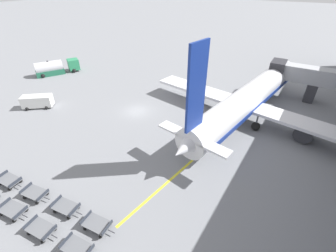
# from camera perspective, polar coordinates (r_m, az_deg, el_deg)

# --- Properties ---
(ground_plane) EXTENTS (500.00, 500.00, 0.00)m
(ground_plane) POSITION_cam_1_polar(r_m,az_deg,el_deg) (38.28, -7.86, 3.78)
(ground_plane) COLOR gray
(jet_bridge) EXTENTS (16.00, 4.41, 6.28)m
(jet_bridge) POSITION_cam_1_polar(r_m,az_deg,el_deg) (47.41, 35.32, 8.91)
(jet_bridge) COLOR #B2B5BA
(jet_bridge) RESTS_ON ground_plane
(airplane) EXTENTS (32.69, 36.26, 14.25)m
(airplane) POSITION_cam_1_polar(r_m,az_deg,el_deg) (37.03, 19.65, 6.48)
(airplane) COLOR white
(airplane) RESTS_ON ground_plane
(fuel_tanker_secondary) EXTENTS (6.53, 9.58, 3.30)m
(fuel_tanker_secondary) POSITION_cam_1_polar(r_m,az_deg,el_deg) (59.68, -26.83, 13.02)
(fuel_tanker_secondary) COLOR #2D8C5B
(fuel_tanker_secondary) RESTS_ON ground_plane
(service_van) EXTENTS (4.89, 4.58, 2.14)m
(service_van) POSITION_cam_1_polar(r_m,az_deg,el_deg) (44.59, -30.28, 5.46)
(service_van) COLOR white
(service_van) RESTS_ON ground_plane
(baggage_dolly_row_near_col_b) EXTENTS (3.24, 1.87, 0.92)m
(baggage_dolly_row_near_col_b) POSITION_cam_1_polar(r_m,az_deg,el_deg) (26.87, -34.67, -17.13)
(baggage_dolly_row_near_col_b) COLOR slate
(baggage_dolly_row_near_col_b) RESTS_ON ground_plane
(baggage_dolly_row_near_col_c) EXTENTS (3.23, 1.84, 0.92)m
(baggage_dolly_row_near_col_c) POSITION_cam_1_polar(r_m,az_deg,el_deg) (24.16, -29.55, -21.79)
(baggage_dolly_row_near_col_c) COLOR slate
(baggage_dolly_row_near_col_c) RESTS_ON ground_plane
(baggage_dolly_row_near_col_d) EXTENTS (3.23, 1.82, 0.92)m
(baggage_dolly_row_near_col_d) POSITION_cam_1_polar(r_m,az_deg,el_deg) (21.91, -22.03, -26.83)
(baggage_dolly_row_near_col_d) COLOR slate
(baggage_dolly_row_near_col_d) RESTS_ON ground_plane
(baggage_dolly_row_mid_a_col_a) EXTENTS (3.23, 1.81, 0.92)m
(baggage_dolly_row_mid_a_col_a) POSITION_cam_1_polar(r_m,az_deg,el_deg) (30.25, -35.32, -11.22)
(baggage_dolly_row_mid_a_col_a) COLOR slate
(baggage_dolly_row_mid_a_col_a) RESTS_ON ground_plane
(baggage_dolly_row_mid_a_col_b) EXTENTS (3.24, 1.90, 0.92)m
(baggage_dolly_row_mid_a_col_b) POSITION_cam_1_polar(r_m,az_deg,el_deg) (27.33, -30.67, -14.49)
(baggage_dolly_row_mid_a_col_b) COLOR slate
(baggage_dolly_row_mid_a_col_b) RESTS_ON ground_plane
(baggage_dolly_row_mid_a_col_c) EXTENTS (3.24, 1.88, 0.92)m
(baggage_dolly_row_mid_a_col_c) POSITION_cam_1_polar(r_m,az_deg,el_deg) (24.73, -24.49, -18.27)
(baggage_dolly_row_mid_a_col_c) COLOR slate
(baggage_dolly_row_mid_a_col_c) RESTS_ON ground_plane
(baggage_dolly_row_mid_a_col_d) EXTENTS (3.23, 1.83, 0.92)m
(baggage_dolly_row_mid_a_col_d) POSITION_cam_1_polar(r_m,az_deg,el_deg) (22.62, -17.61, -22.69)
(baggage_dolly_row_mid_a_col_d) COLOR slate
(baggage_dolly_row_mid_a_col_d) RESTS_ON ground_plane
(stand_guidance_stripe) EXTENTS (5.12, 36.36, 0.01)m
(stand_guidance_stripe) POSITION_cam_1_polar(r_m,az_deg,el_deg) (32.58, 12.93, -2.63)
(stand_guidance_stripe) COLOR yellow
(stand_guidance_stripe) RESTS_ON ground_plane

